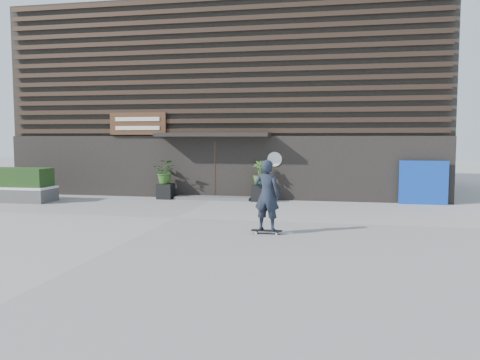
% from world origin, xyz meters
% --- Properties ---
extents(ground, '(80.00, 80.00, 0.00)m').
position_xyz_m(ground, '(0.00, 0.00, 0.00)').
color(ground, gray).
rests_on(ground, ground).
extents(entrance_step, '(3.00, 0.80, 0.12)m').
position_xyz_m(entrance_step, '(0.00, 4.60, 0.06)').
color(entrance_step, '#525250').
rests_on(entrance_step, ground).
extents(planter_pot_left, '(0.60, 0.60, 0.60)m').
position_xyz_m(planter_pot_left, '(-1.90, 4.40, 0.30)').
color(planter_pot_left, black).
rests_on(planter_pot_left, ground).
extents(bamboo_left, '(0.86, 0.75, 0.96)m').
position_xyz_m(bamboo_left, '(-1.90, 4.40, 1.08)').
color(bamboo_left, '#2D591E').
rests_on(bamboo_left, planter_pot_left).
extents(planter_pot_right, '(0.60, 0.60, 0.60)m').
position_xyz_m(planter_pot_right, '(1.90, 4.40, 0.30)').
color(planter_pot_right, black).
rests_on(planter_pot_right, ground).
extents(bamboo_right, '(0.54, 0.54, 0.96)m').
position_xyz_m(bamboo_right, '(1.90, 4.40, 1.08)').
color(bamboo_right, '#2D591E').
rests_on(bamboo_right, planter_pot_right).
extents(raised_bed, '(3.50, 1.20, 0.50)m').
position_xyz_m(raised_bed, '(-7.57, 2.55, 0.25)').
color(raised_bed, '#494846').
rests_on(raised_bed, ground).
extents(snow_layer, '(3.50, 1.20, 0.08)m').
position_xyz_m(snow_layer, '(-7.57, 2.55, 0.54)').
color(snow_layer, white).
rests_on(snow_layer, raised_bed).
extents(hedge, '(3.30, 1.00, 0.70)m').
position_xyz_m(hedge, '(-7.57, 2.55, 0.93)').
color(hedge, '#1A3714').
rests_on(hedge, snow_layer).
extents(blue_tarp, '(1.71, 0.12, 1.60)m').
position_xyz_m(blue_tarp, '(7.88, 4.70, 0.80)').
color(blue_tarp, '#0C35A1').
rests_on(blue_tarp, ground).
extents(building, '(18.00, 11.00, 8.00)m').
position_xyz_m(building, '(-0.00, 9.96, 3.99)').
color(building, black).
rests_on(building, ground).
extents(skateboarder, '(0.78, 0.54, 1.89)m').
position_xyz_m(skateboarder, '(3.08, -1.88, 0.99)').
color(skateboarder, black).
rests_on(skateboarder, ground).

